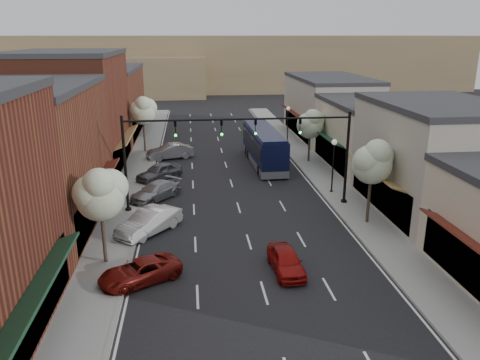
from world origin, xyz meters
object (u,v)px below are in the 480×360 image
object	(u,v)px
tree_left_far	(143,110)
coach_bus	(264,146)
signal_mast_left	(159,149)
signal_mast_right	(316,145)
tree_right_near	(373,161)
parked_car_e	(170,151)
tree_left_near	(100,193)
lamp_post_near	(333,157)
parked_car_c	(156,191)
red_hatchback	(286,261)
parked_car_b	(149,222)
parked_car_d	(159,172)
tree_right_far	(311,123)
parked_car_a	(140,271)
lamp_post_far	(288,119)

from	to	relation	value
tree_left_far	coach_bus	world-z (taller)	tree_left_far
signal_mast_left	tree_left_far	world-z (taller)	signal_mast_left
signal_mast_right	tree_right_near	world-z (taller)	signal_mast_right
parked_car_e	tree_left_near	bearing A→B (deg)	-23.89
lamp_post_near	coach_bus	world-z (taller)	lamp_post_near
parked_car_c	signal_mast_right	bearing A→B (deg)	26.77
tree_right_near	parked_car_c	distance (m)	16.41
signal_mast_right	red_hatchback	world-z (taller)	signal_mast_right
parked_car_b	parked_car_c	distance (m)	6.47
signal_mast_left	lamp_post_near	distance (m)	13.75
coach_bus	parked_car_d	xyz separation A→B (m)	(-9.94, -4.21, -1.07)
coach_bus	tree_right_far	bearing A→B (deg)	-0.36
red_hatchback	parked_car_c	world-z (taller)	parked_car_c
parked_car_a	lamp_post_near	bearing A→B (deg)	102.57
lamp_post_near	red_hatchback	bearing A→B (deg)	-116.83
tree_left_near	parked_car_a	xyz separation A→B (m)	(2.05, -2.17, -3.63)
tree_right_near	tree_left_far	distance (m)	27.56
signal_mast_right	lamp_post_far	xyz separation A→B (m)	(2.18, 20.00, -1.62)
tree_left_near	parked_car_d	size ratio (longest dim) A/B	1.30
parked_car_a	parked_car_e	xyz separation A→B (m)	(0.70, 25.20, 0.18)
tree_right_near	parked_car_b	xyz separation A→B (m)	(-14.55, 0.12, -3.67)
tree_left_far	parked_car_b	xyz separation A→B (m)	(2.05, -21.88, -3.82)
lamp_post_far	parked_car_d	size ratio (longest dim) A/B	1.02
lamp_post_far	parked_car_e	world-z (taller)	lamp_post_far
coach_bus	signal_mast_left	bearing A→B (deg)	-129.82
tree_right_near	tree_right_far	size ratio (longest dim) A/B	1.10
parked_car_b	red_hatchback	bearing A→B (deg)	1.92
tree_left_far	tree_left_near	bearing A→B (deg)	-90.00
signal_mast_left	red_hatchback	world-z (taller)	signal_mast_left
tree_right_far	parked_car_d	xyz separation A→B (m)	(-14.55, -4.30, -3.25)
tree_left_far	red_hatchback	size ratio (longest dim) A/B	1.62
signal_mast_right	tree_left_far	xyz separation A→B (m)	(-13.87, 17.95, -0.02)
coach_bus	parked_car_c	world-z (taller)	coach_bus
coach_bus	tree_right_near	bearing A→B (deg)	-75.36
signal_mast_right	tree_right_far	xyz separation A→B (m)	(2.73, 11.95, -0.63)
lamp_post_far	red_hatchback	size ratio (longest dim) A/B	1.17
signal_mast_right	tree_left_near	bearing A→B (deg)	-149.86
tree_left_near	tree_right_far	bearing A→B (deg)	50.31
tree_right_near	tree_left_near	distance (m)	17.08
tree_left_near	red_hatchback	bearing A→B (deg)	-11.03
tree_left_far	lamp_post_far	size ratio (longest dim) A/B	1.38
tree_left_near	parked_car_c	distance (m)	11.35
lamp_post_far	red_hatchback	xyz separation A→B (m)	(-6.30, -29.96, -2.36)
parked_car_a	parked_car_b	xyz separation A→B (m)	(-0.00, 6.28, 0.19)
parked_car_a	parked_car_d	bearing A→B (deg)	150.30
signal_mast_left	tree_right_far	bearing A→B (deg)	40.54
red_hatchback	lamp_post_far	bearing A→B (deg)	74.93
tree_right_far	lamp_post_far	bearing A→B (deg)	93.88
tree_left_far	parked_car_c	world-z (taller)	tree_left_far
tree_left_far	red_hatchback	xyz separation A→B (m)	(9.75, -27.90, -3.96)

